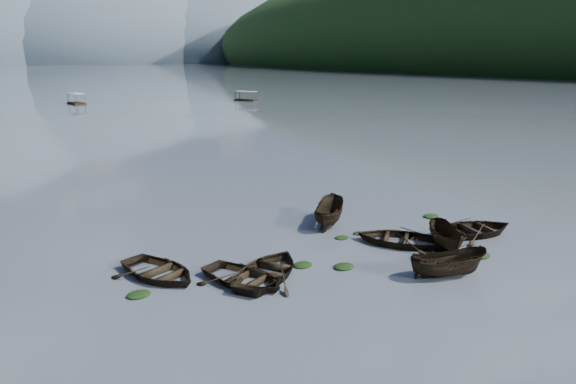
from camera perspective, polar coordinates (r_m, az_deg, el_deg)
ground_plane at (r=24.71m, az=14.79°, el=-10.67°), size 2400.00×2400.00×0.00m
haze_mtn_c at (r=928.55m, az=-22.02°, el=13.22°), size 520.00×520.00×260.00m
haze_mtn_d at (r=975.15m, az=-11.26°, el=14.02°), size 520.00×520.00×220.00m
rowboat_0 at (r=24.89m, az=-5.02°, el=-10.01°), size 4.67×5.41×0.94m
rowboat_1 at (r=25.46m, az=-2.17°, el=-9.37°), size 6.18×5.87×1.04m
rowboat_2 at (r=26.71m, az=17.24°, el=-8.87°), size 4.30×2.71×1.56m
rowboat_3 at (r=30.35m, az=12.28°, el=-5.62°), size 5.92×6.11×1.03m
rowboat_4 at (r=33.18m, az=20.03°, el=-4.41°), size 5.74×4.65×1.05m
rowboat_5 at (r=30.44m, az=17.18°, el=-5.90°), size 3.25×4.20×1.54m
rowboat_6 at (r=26.20m, az=-14.11°, el=-9.11°), size 4.78×5.60×0.98m
rowboat_8 at (r=33.19m, az=4.51°, el=-3.51°), size 4.31×4.32×1.71m
weed_clump_0 at (r=26.66m, az=1.64°, el=-8.21°), size 1.04×0.85×0.23m
weed_clump_1 at (r=23.98m, az=-3.83°, el=-11.00°), size 1.06×0.85×0.23m
weed_clump_2 at (r=26.59m, az=6.23°, el=-8.36°), size 1.12×0.90×0.24m
weed_clump_3 at (r=31.53m, az=7.89°, el=-4.62°), size 0.77×0.65×0.17m
weed_clump_4 at (r=29.70m, az=20.59°, el=-6.73°), size 1.17×0.92×0.24m
weed_clump_5 at (r=24.52m, az=-16.25°, el=-11.00°), size 1.10×0.89×0.23m
weed_clump_6 at (r=30.66m, az=5.98°, el=-5.13°), size 0.86×0.72×0.18m
weed_clump_7 at (r=35.71m, az=15.58°, el=-2.70°), size 1.11×0.89×0.24m
pontoon_centre at (r=125.49m, az=-22.42°, el=9.02°), size 3.28×6.23×2.28m
pontoon_right at (r=125.57m, az=-4.69°, el=10.08°), size 4.85×5.95×2.13m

